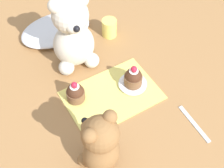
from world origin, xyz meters
TOP-DOWN VIEW (x-y plane):
  - ground_plane at (0.00, 0.00)m, footprint 4.00×4.00m
  - knitted_placemat at (0.00, 0.00)m, footprint 0.28×0.19m
  - tulle_cloth at (-0.03, 0.34)m, footprint 0.25×0.17m
  - teddy_bear_cream at (-0.03, 0.18)m, footprint 0.15×0.14m
  - teddy_bear_tan at (-0.13, -0.17)m, footprint 0.12×0.11m
  - cupcake_near_cream_bear at (-0.10, 0.04)m, footprint 0.05×0.05m
  - saucer_plate at (0.07, -0.00)m, footprint 0.09×0.09m
  - cupcake_near_tan_bear at (0.07, -0.00)m, footprint 0.06×0.06m
  - juice_glass at (0.13, 0.23)m, footprint 0.05×0.05m
  - teaspoon at (0.15, -0.20)m, footprint 0.02×0.13m

SIDE VIEW (x-z plane):
  - ground_plane at x=0.00m, z-range 0.00..0.00m
  - teaspoon at x=0.15m, z-range 0.00..0.01m
  - knitted_placemat at x=0.00m, z-range 0.00..0.01m
  - saucer_plate at x=0.07m, z-range 0.01..0.01m
  - tulle_cloth at x=-0.03m, z-range 0.00..0.04m
  - cupcake_near_cream_bear at x=-0.10m, z-range 0.00..0.07m
  - juice_glass at x=0.13m, z-range 0.00..0.06m
  - cupcake_near_tan_bear at x=0.07m, z-range 0.00..0.08m
  - teddy_bear_tan at x=-0.13m, z-range 0.00..0.19m
  - teddy_bear_cream at x=-0.03m, z-range -0.01..0.24m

